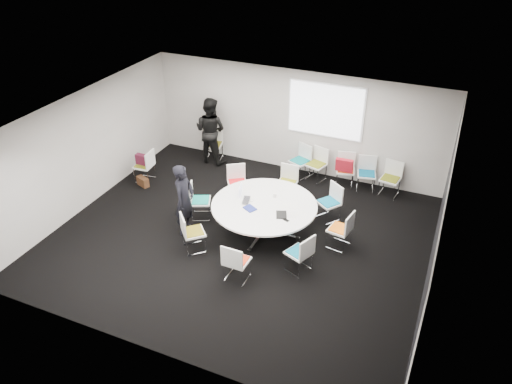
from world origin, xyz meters
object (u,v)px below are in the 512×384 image
at_px(chair_back_e, 389,185).
at_px(conference_table, 264,211).
at_px(person_back, 210,130).
at_px(cup, 275,195).
at_px(brown_bag, 143,182).
at_px(chair_back_a, 300,167).
at_px(chair_back_d, 366,180).
at_px(laptop, 249,200).
at_px(chair_ring_h, 299,259).
at_px(chair_ring_b, 328,209).
at_px(chair_ring_c, 286,189).
at_px(chair_ring_d, 237,189).
at_px(chair_spare_left, 145,171).
at_px(person_main, 184,200).
at_px(chair_ring_e, 201,207).
at_px(chair_ring_f, 193,239).
at_px(maroon_bag, 143,160).
at_px(chair_ring_a, 340,236).
at_px(chair_back_b, 316,170).
at_px(chair_back_c, 345,176).
at_px(chair_ring_g, 237,268).
at_px(chair_person_back, 214,150).

bearing_deg(chair_back_e, conference_table, 58.74).
bearing_deg(person_back, cup, 145.68).
bearing_deg(brown_bag, chair_back_a, 30.50).
distance_m(conference_table, cup, 0.46).
relative_size(chair_back_d, laptop, 2.49).
bearing_deg(chair_back_e, chair_ring_h, 81.58).
distance_m(chair_ring_b, chair_ring_c, 1.29).
xyz_separation_m(chair_ring_d, cup, (1.24, -0.66, 0.50)).
bearing_deg(chair_back_e, chair_back_d, 6.45).
height_order(chair_spare_left, person_main, person_main).
height_order(conference_table, chair_spare_left, chair_spare_left).
relative_size(chair_ring_e, brown_bag, 2.44).
bearing_deg(chair_back_a, chair_ring_f, 98.35).
height_order(person_main, maroon_bag, person_main).
relative_size(chair_ring_b, brown_bag, 2.44).
distance_m(chair_ring_f, cup, 2.06).
relative_size(chair_ring_a, chair_back_b, 1.00).
bearing_deg(chair_ring_a, chair_ring_b, 38.69).
bearing_deg(chair_ring_e, cup, 79.92).
bearing_deg(cup, chair_back_d, 56.30).
bearing_deg(chair_ring_f, chair_ring_c, 114.91).
xyz_separation_m(chair_back_d, person_main, (-3.30, -3.44, 0.56)).
relative_size(chair_back_b, maroon_bag, 2.20).
xyz_separation_m(chair_ring_h, chair_spare_left, (-4.94, 1.87, 0.00)).
relative_size(chair_back_b, chair_back_e, 1.00).
distance_m(chair_ring_h, person_back, 5.29).
height_order(chair_back_c, brown_bag, chair_back_c).
height_order(chair_ring_c, chair_spare_left, same).
bearing_deg(laptop, chair_ring_g, -178.58).
xyz_separation_m(chair_ring_f, chair_back_c, (2.27, 3.95, 0.00)).
relative_size(conference_table, brown_bag, 6.48).
relative_size(chair_back_a, person_back, 0.47).
height_order(chair_ring_f, person_main, person_main).
xyz_separation_m(chair_back_b, brown_bag, (-4.05, -2.10, -0.16)).
relative_size(chair_person_back, person_main, 0.53).
xyz_separation_m(chair_ring_b, person_main, (-2.80, -1.74, 0.56)).
xyz_separation_m(chair_ring_b, chair_ring_e, (-2.78, -1.11, 0.00)).
distance_m(chair_ring_e, chair_back_e, 4.78).
height_order(chair_ring_b, chair_spare_left, same).
bearing_deg(cup, maroon_bag, 172.34).
distance_m(chair_ring_g, cup, 2.14).
height_order(chair_back_a, chair_back_d, same).
xyz_separation_m(person_back, maroon_bag, (-1.10, -1.69, -0.33)).
bearing_deg(chair_ring_c, person_back, -22.09).
distance_m(chair_ring_h, cup, 1.79).
relative_size(chair_ring_a, chair_ring_e, 1.00).
relative_size(chair_ring_d, laptop, 2.49).
height_order(chair_ring_e, chair_ring_g, same).
relative_size(laptop, brown_bag, 0.98).
height_order(chair_back_c, chair_back_d, same).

